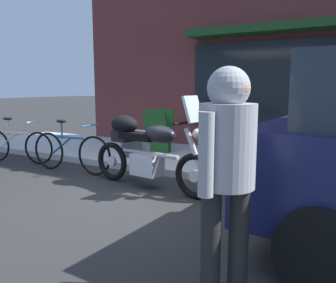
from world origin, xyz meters
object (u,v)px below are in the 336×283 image
Objects in this scene: second_bicycle_by_cafe at (17,145)px; sandwich_board_sign at (158,131)px; parked_bicycle at (70,151)px; pedestrian_walking at (227,159)px; touring_motorcycle at (144,148)px.

sandwich_board_sign is at bearing 41.13° from second_bicycle_by_cafe.
pedestrian_walking is (3.76, -2.26, 0.66)m from parked_bicycle.
parked_bicycle is at bearing 176.21° from touring_motorcycle.
sandwich_board_sign is at bearing 71.42° from parked_bicycle.
parked_bicycle is at bearing -1.32° from second_bicycle_by_cafe.
pedestrian_walking is at bearing -45.49° from touring_motorcycle.
sandwich_board_sign is (0.64, 1.92, 0.20)m from parked_bicycle.
parked_bicycle is 1.90× the size of sandwich_board_sign.
pedestrian_walking reaches higher than second_bicycle_by_cafe.
parked_bicycle is at bearing -108.58° from sandwich_board_sign.
touring_motorcycle is at bearing -2.61° from second_bicycle_by_cafe.
sandwich_board_sign is 2.87m from second_bicycle_by_cafe.
pedestrian_walking is 5.78m from second_bicycle_by_cafe.
touring_motorcycle reaches higher than second_bicycle_by_cafe.
pedestrian_walking is at bearing -53.27° from sandwich_board_sign.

